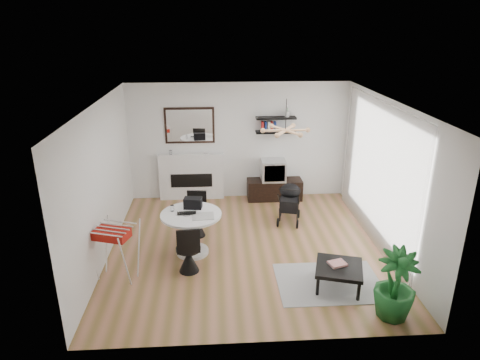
{
  "coord_description": "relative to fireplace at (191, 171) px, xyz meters",
  "views": [
    {
      "loc": [
        -0.57,
        -6.99,
        3.97
      ],
      "look_at": [
        -0.1,
        0.4,
        1.2
      ],
      "focal_mm": 32.0,
      "sensor_mm": 36.0,
      "label": 1
    }
  ],
  "objects": [
    {
      "name": "chair_near",
      "position": [
        0.08,
        -3.17,
        -0.41
      ],
      "size": [
        0.41,
        0.43,
        0.87
      ],
      "rotation": [
        0.0,
        0.0,
        3.25
      ],
      "color": "black",
      "rests_on": "floor"
    },
    {
      "name": "tv_console",
      "position": [
        1.93,
        -0.16,
        -0.45
      ],
      "size": [
        1.27,
        0.45,
        0.48
      ],
      "primitive_type": "cube",
      "color": "black",
      "rests_on": "floor"
    },
    {
      "name": "shelf_lower",
      "position": [
        1.93,
        -0.05,
        0.91
      ],
      "size": [
        0.9,
        0.25,
        0.04
      ],
      "primitive_type": "cube",
      "color": "black",
      "rests_on": "wall_back"
    },
    {
      "name": "newspaper",
      "position": [
        0.32,
        -2.69,
        0.11
      ],
      "size": [
        0.39,
        0.33,
        0.01
      ],
      "primitive_type": "cube",
      "rotation": [
        0.0,
        0.0,
        0.05
      ],
      "color": "beige",
      "rests_on": "dining_table"
    },
    {
      "name": "sheer_curtain",
      "position": [
        3.5,
        -2.22,
        0.66
      ],
      "size": [
        0.04,
        3.6,
        2.6
      ],
      "primitive_type": "cube",
      "color": "white",
      "rests_on": "wall_right"
    },
    {
      "name": "drying_rack",
      "position": [
        -1.08,
        -3.29,
        -0.19
      ],
      "size": [
        0.78,
        0.75,
        0.94
      ],
      "rotation": [
        0.0,
        0.0,
        -0.32
      ],
      "color": "white",
      "rests_on": "floor"
    },
    {
      "name": "pendant_lamp",
      "position": [
        1.8,
        -2.12,
        1.46
      ],
      "size": [
        0.9,
        0.9,
        0.1
      ],
      "primitive_type": null,
      "color": "tan",
      "rests_on": "ceiling"
    },
    {
      "name": "shelf_upper",
      "position": [
        1.93,
        -0.05,
        1.23
      ],
      "size": [
        0.9,
        0.25,
        0.04
      ],
      "primitive_type": "cube",
      "color": "black",
      "rests_on": "wall_back"
    },
    {
      "name": "crt_tv",
      "position": [
        1.89,
        -0.16,
        0.03
      ],
      "size": [
        0.55,
        0.48,
        0.48
      ],
      "color": "silver",
      "rests_on": "tv_console"
    },
    {
      "name": "fireplace",
      "position": [
        0.0,
        0.0,
        0.0
      ],
      "size": [
        1.5,
        0.17,
        2.16
      ],
      "color": "white",
      "rests_on": "floor"
    },
    {
      "name": "floor",
      "position": [
        1.1,
        -2.42,
        -0.69
      ],
      "size": [
        5.0,
        5.0,
        0.0
      ],
      "primitive_type": "plane",
      "color": "olive",
      "rests_on": "ground"
    },
    {
      "name": "ceiling",
      "position": [
        1.1,
        -2.42,
        2.01
      ],
      "size": [
        5.0,
        5.0,
        0.0
      ],
      "primitive_type": "plane",
      "color": "white",
      "rests_on": "wall_back"
    },
    {
      "name": "stroller",
      "position": [
        2.08,
        -1.35,
        -0.31
      ],
      "size": [
        0.6,
        0.78,
        0.88
      ],
      "rotation": [
        0.0,
        0.0,
        -0.25
      ],
      "color": "black",
      "rests_on": "floor"
    },
    {
      "name": "drinking_glass",
      "position": [
        -0.23,
        -2.43,
        0.16
      ],
      "size": [
        0.07,
        0.07,
        0.11
      ],
      "primitive_type": "cylinder",
      "color": "white",
      "rests_on": "dining_table"
    },
    {
      "name": "black_bag",
      "position": [
        0.14,
        -2.31,
        0.2
      ],
      "size": [
        0.34,
        0.23,
        0.19
      ],
      "primitive_type": "cube",
      "rotation": [
        0.0,
        0.0,
        -0.13
      ],
      "color": "black",
      "rests_on": "dining_table"
    },
    {
      "name": "rug",
      "position": [
        2.33,
        -3.64,
        -0.68
      ],
      "size": [
        1.66,
        1.2,
        0.01
      ],
      "primitive_type": "cube",
      "color": "gray",
      "rests_on": "floor"
    },
    {
      "name": "wall_back",
      "position": [
        1.1,
        0.08,
        0.66
      ],
      "size": [
        5.0,
        0.0,
        5.0
      ],
      "primitive_type": "plane",
      "rotation": [
        1.57,
        0.0,
        0.0
      ],
      "color": "white",
      "rests_on": "floor"
    },
    {
      "name": "coffee_table",
      "position": [
        2.45,
        -3.76,
        -0.35
      ],
      "size": [
        0.88,
        0.88,
        0.36
      ],
      "rotation": [
        0.0,
        0.0,
        -0.29
      ],
      "color": "black",
      "rests_on": "rug"
    },
    {
      "name": "chair_far",
      "position": [
        0.17,
        -1.86,
        -0.41
      ],
      "size": [
        0.41,
        0.43,
        0.87
      ],
      "rotation": [
        0.0,
        0.0,
        -0.1
      ],
      "color": "black",
      "rests_on": "floor"
    },
    {
      "name": "wall_left",
      "position": [
        -1.4,
        -2.42,
        0.66
      ],
      "size": [
        0.0,
        5.0,
        5.0
      ],
      "primitive_type": "plane",
      "rotation": [
        1.57,
        0.0,
        1.57
      ],
      "color": "white",
      "rests_on": "floor"
    },
    {
      "name": "potted_plant",
      "position": [
        3.02,
        -4.51,
        -0.16
      ],
      "size": [
        0.6,
        0.6,
        1.04
      ],
      "primitive_type": "imported",
      "rotation": [
        0.0,
        0.0,
        -0.03
      ],
      "color": "#195A22",
      "rests_on": "floor"
    },
    {
      "name": "magazines",
      "position": [
        2.43,
        -3.71,
        -0.29
      ],
      "size": [
        0.3,
        0.27,
        0.04
      ],
      "primitive_type": "cube",
      "rotation": [
        0.0,
        0.0,
        0.29
      ],
      "color": "red",
      "rests_on": "coffee_table"
    },
    {
      "name": "dining_table",
      "position": [
        0.11,
        -2.56,
        -0.17
      ],
      "size": [
        1.08,
        1.08,
        0.79
      ],
      "color": "white",
      "rests_on": "floor"
    },
    {
      "name": "wall_right",
      "position": [
        3.6,
        -2.42,
        0.66
      ],
      "size": [
        0.0,
        5.0,
        5.0
      ],
      "primitive_type": "plane",
      "rotation": [
        1.57,
        0.0,
        -1.57
      ],
      "color": "white",
      "rests_on": "floor"
    },
    {
      "name": "laptop",
      "position": [
        0.03,
        -2.62,
        0.12
      ],
      "size": [
        0.34,
        0.23,
        0.03
      ],
      "primitive_type": "imported",
      "rotation": [
        0.0,
        0.0,
        0.05
      ],
      "color": "black",
      "rests_on": "dining_table"
    }
  ]
}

